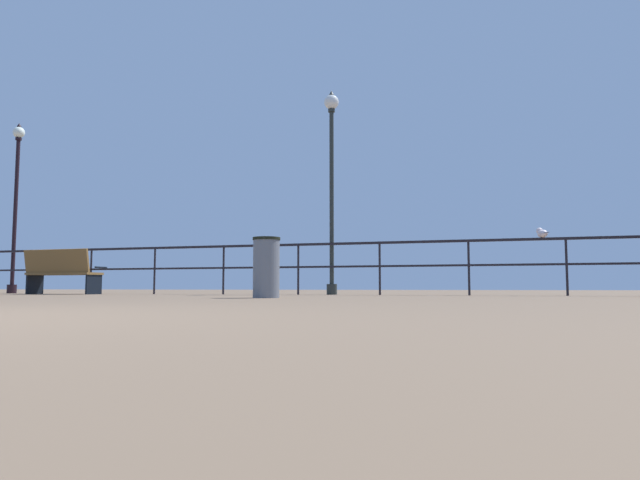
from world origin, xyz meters
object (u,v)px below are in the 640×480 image
at_px(trash_bin, 266,267).
at_px(bench_far_left, 61,270).
at_px(lamppost_center, 332,167).
at_px(seagull_on_rail, 542,233).
at_px(lamppost_left, 16,194).

bearing_deg(trash_bin, bench_far_left, 156.25).
bearing_deg(lamppost_center, trash_bin, -88.85).
xyz_separation_m(lamppost_center, seagull_on_rail, (4.09, -0.23, -1.54)).
bearing_deg(lamppost_left, bench_far_left, -24.13).
bearing_deg(seagull_on_rail, lamppost_center, 176.75).
height_order(lamppost_left, lamppost_center, lamppost_left).
height_order(lamppost_left, trash_bin, lamppost_left).
relative_size(lamppost_left, trash_bin, 4.97).
xyz_separation_m(bench_far_left, lamppost_center, (5.89, 1.10, 2.16)).
distance_m(lamppost_left, seagull_on_rail, 12.51).
height_order(lamppost_center, seagull_on_rail, lamppost_center).
distance_m(lamppost_center, seagull_on_rail, 4.37).
height_order(lamppost_left, seagull_on_rail, lamppost_left).
bearing_deg(seagull_on_rail, trash_bin, -138.95).
distance_m(bench_far_left, lamppost_center, 6.37).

